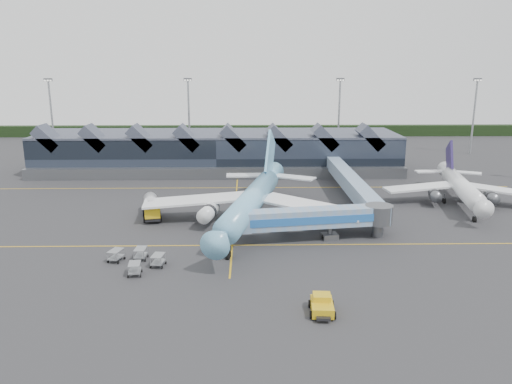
{
  "coord_description": "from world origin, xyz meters",
  "views": [
    {
      "loc": [
        2.23,
        -78.28,
        26.16
      ],
      "look_at": [
        3.79,
        4.58,
        5.0
      ],
      "focal_mm": 35.0,
      "sensor_mm": 36.0,
      "label": 1
    }
  ],
  "objects_px": {
    "main_airliner": "(253,199)",
    "regional_jet": "(460,186)",
    "pushback_tug": "(322,305)",
    "fuel_truck": "(151,206)",
    "jet_bridge": "(323,218)"
  },
  "relations": [
    {
      "from": "jet_bridge",
      "to": "fuel_truck",
      "type": "height_order",
      "value": "jet_bridge"
    },
    {
      "from": "regional_jet",
      "to": "jet_bridge",
      "type": "height_order",
      "value": "regional_jet"
    },
    {
      "from": "pushback_tug",
      "to": "fuel_truck",
      "type": "bearing_deg",
      "value": 128.81
    },
    {
      "from": "jet_bridge",
      "to": "main_airliner",
      "type": "bearing_deg",
      "value": 132.58
    },
    {
      "from": "jet_bridge",
      "to": "pushback_tug",
      "type": "relative_size",
      "value": 5.58
    },
    {
      "from": "regional_jet",
      "to": "fuel_truck",
      "type": "relative_size",
      "value": 3.06
    },
    {
      "from": "main_airliner",
      "to": "jet_bridge",
      "type": "distance_m",
      "value": 13.68
    },
    {
      "from": "regional_jet",
      "to": "pushback_tug",
      "type": "relative_size",
      "value": 7.13
    },
    {
      "from": "regional_jet",
      "to": "jet_bridge",
      "type": "bearing_deg",
      "value": -135.3
    },
    {
      "from": "jet_bridge",
      "to": "pushback_tug",
      "type": "height_order",
      "value": "jet_bridge"
    },
    {
      "from": "main_airliner",
      "to": "jet_bridge",
      "type": "height_order",
      "value": "main_airliner"
    },
    {
      "from": "main_airliner",
      "to": "pushback_tug",
      "type": "distance_m",
      "value": 32.9
    },
    {
      "from": "regional_jet",
      "to": "main_airliner",
      "type": "bearing_deg",
      "value": -153.44
    },
    {
      "from": "main_airliner",
      "to": "regional_jet",
      "type": "bearing_deg",
      "value": 28.88
    },
    {
      "from": "pushback_tug",
      "to": "main_airliner",
      "type": "bearing_deg",
      "value": 106.58
    }
  ]
}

